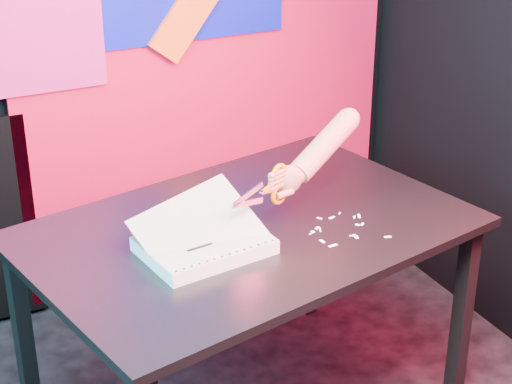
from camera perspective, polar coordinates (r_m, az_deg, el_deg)
room at (r=1.84m, az=-4.15°, el=5.63°), size 3.01×3.01×2.71m
backdrop at (r=3.31m, az=-12.73°, el=6.86°), size 2.88×0.05×2.08m
work_table at (r=2.67m, az=-0.58°, el=-3.77°), size 1.48×1.14×0.75m
printout_stack at (r=2.48m, az=-3.46°, el=-3.51°), size 0.40×0.30×0.19m
scissors at (r=2.55m, az=1.31°, el=0.41°), size 0.22×0.10×0.13m
hand_forearm at (r=2.67m, az=4.19°, el=2.76°), size 0.39×0.19×0.20m
paper_clippings at (r=2.62m, az=5.75°, el=-2.51°), size 0.22×0.21×0.00m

